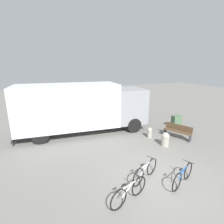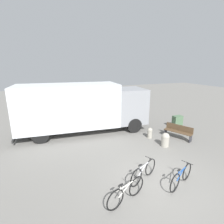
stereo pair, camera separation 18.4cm
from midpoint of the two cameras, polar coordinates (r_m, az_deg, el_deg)
The scene contains 9 objects.
ground_plane at distance 7.60m, azimuth 15.32°, elevation -20.67°, with size 60.00×60.00×0.00m, color slate.
delivery_truck at distance 11.51m, azimuth -9.25°, elevation 1.91°, with size 8.51×3.12×3.22m.
park_bench at distance 11.51m, azimuth 21.27°, elevation -5.85°, with size 1.06×1.68×0.83m.
bicycle_near at distance 6.28m, azimuth 5.60°, elevation -24.58°, with size 1.60×0.64×0.80m.
bicycle_middle at distance 7.28m, azimuth 11.02°, elevation -18.54°, with size 1.54×0.74×0.80m.
bicycle_far at distance 7.39m, azimuth 22.35°, elevation -18.91°, with size 1.57×0.70×0.80m.
bollard_near_bench at distance 10.20m, azimuth 17.52°, elevation -8.49°, with size 0.44×0.44×0.78m.
bollard_far_bench at distance 11.10m, azimuth 12.72°, elevation -6.54°, with size 0.31×0.31×0.65m.
utility_box at distance 13.36m, azimuth 20.90°, elevation -3.02°, with size 0.67×0.40×0.89m.
Camera 2 is at (-3.86, -4.83, 4.38)m, focal length 28.00 mm.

